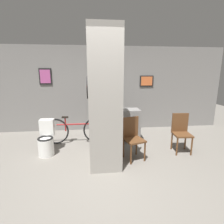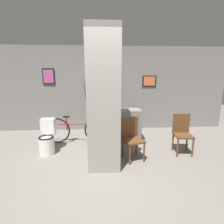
{
  "view_description": "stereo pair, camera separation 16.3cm",
  "coord_description": "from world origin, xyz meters",
  "px_view_note": "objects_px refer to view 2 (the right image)",
  "views": [
    {
      "loc": [
        -0.2,
        -2.88,
        1.81
      ],
      "look_at": [
        0.21,
        0.91,
        0.95
      ],
      "focal_mm": 28.0,
      "sensor_mm": 36.0,
      "label": 1
    },
    {
      "loc": [
        -0.04,
        -2.9,
        1.81
      ],
      "look_at": [
        0.21,
        0.91,
        0.95
      ],
      "focal_mm": 28.0,
      "sensor_mm": 36.0,
      "label": 2
    }
  ],
  "objects_px": {
    "chair_near_pillar": "(132,137)",
    "bottle_tall": "(119,106)",
    "toilet": "(47,139)",
    "bicycle": "(77,130)",
    "chair_by_doorway": "(182,132)"
  },
  "relations": [
    {
      "from": "chair_near_pillar",
      "to": "bottle_tall",
      "type": "xyz_separation_m",
      "value": [
        -0.18,
        1.03,
        0.48
      ]
    },
    {
      "from": "toilet",
      "to": "bicycle",
      "type": "xyz_separation_m",
      "value": [
        0.61,
        0.57,
        0.02
      ]
    },
    {
      "from": "chair_near_pillar",
      "to": "chair_by_doorway",
      "type": "bearing_deg",
      "value": -7.23
    },
    {
      "from": "chair_near_pillar",
      "to": "bicycle",
      "type": "bearing_deg",
      "value": 125.49
    },
    {
      "from": "chair_near_pillar",
      "to": "bottle_tall",
      "type": "bearing_deg",
      "value": 82.47
    },
    {
      "from": "chair_by_doorway",
      "to": "bicycle",
      "type": "xyz_separation_m",
      "value": [
        -2.47,
        0.75,
        -0.14
      ]
    },
    {
      "from": "bicycle",
      "to": "chair_by_doorway",
      "type": "bearing_deg",
      "value": -16.85
    },
    {
      "from": "bicycle",
      "to": "bottle_tall",
      "type": "relative_size",
      "value": 6.22
    },
    {
      "from": "toilet",
      "to": "bottle_tall",
      "type": "relative_size",
      "value": 2.78
    },
    {
      "from": "toilet",
      "to": "chair_by_doorway",
      "type": "bearing_deg",
      "value": -3.37
    },
    {
      "from": "toilet",
      "to": "chair_by_doorway",
      "type": "xyz_separation_m",
      "value": [
        3.08,
        -0.18,
        0.16
      ]
    },
    {
      "from": "chair_near_pillar",
      "to": "bicycle",
      "type": "xyz_separation_m",
      "value": [
        -1.27,
        0.96,
        -0.14
      ]
    },
    {
      "from": "bicycle",
      "to": "chair_near_pillar",
      "type": "bearing_deg",
      "value": -37.11
    },
    {
      "from": "toilet",
      "to": "bicycle",
      "type": "height_order",
      "value": "toilet"
    },
    {
      "from": "chair_near_pillar",
      "to": "chair_by_doorway",
      "type": "height_order",
      "value": "same"
    }
  ]
}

